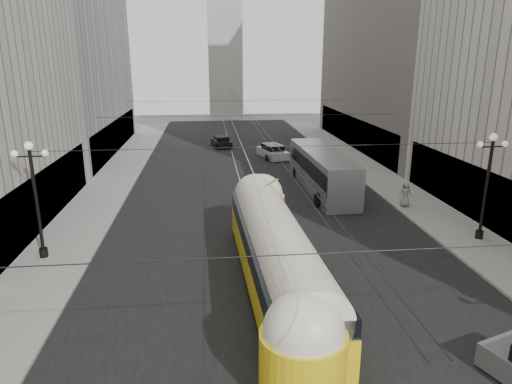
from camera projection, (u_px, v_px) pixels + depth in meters
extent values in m
cube|color=black|center=(249.00, 184.00, 40.11)|extent=(20.00, 85.00, 0.02)
cube|color=gray|center=(117.00, 176.00, 42.21)|extent=(4.00, 72.00, 0.15)
cube|color=gray|center=(368.00, 170.00, 44.64)|extent=(4.00, 72.00, 0.15)
cube|color=gray|center=(241.00, 184.00, 40.03)|extent=(0.12, 85.00, 0.04)
cube|color=gray|center=(258.00, 183.00, 40.18)|extent=(0.12, 85.00, 0.04)
cube|color=black|center=(49.00, 194.00, 30.01)|extent=(0.10, 18.00, 3.60)
cube|color=#999999|center=(50.00, 25.00, 48.92)|extent=(12.00, 28.00, 28.00)
cube|color=black|center=(117.00, 135.00, 52.91)|extent=(0.10, 25.20, 3.60)
cube|color=black|center=(469.00, 190.00, 30.95)|extent=(0.10, 18.00, 3.60)
cube|color=#514C47|center=(409.00, 9.00, 52.41)|extent=(12.00, 32.00, 32.00)
cube|color=black|center=(352.00, 131.00, 55.76)|extent=(0.10, 28.80, 3.60)
cube|color=#B2AFA8|center=(225.00, 50.00, 82.05)|extent=(6.00, 6.00, 24.00)
cylinder|color=black|center=(37.00, 205.00, 24.11)|extent=(0.18, 0.18, 6.00)
cylinder|color=black|center=(44.00, 252.00, 24.88)|extent=(0.44, 0.44, 0.50)
cylinder|color=black|center=(30.00, 156.00, 23.37)|extent=(1.60, 0.08, 0.08)
sphere|color=white|center=(29.00, 146.00, 23.22)|extent=(0.44, 0.44, 0.44)
sphere|color=white|center=(14.00, 154.00, 23.26)|extent=(0.36, 0.36, 0.36)
sphere|color=white|center=(45.00, 153.00, 23.41)|extent=(0.36, 0.36, 0.36)
cylinder|color=black|center=(486.00, 191.00, 26.66)|extent=(0.18, 0.18, 6.00)
cylinder|color=black|center=(479.00, 234.00, 27.44)|extent=(0.44, 0.44, 0.50)
cylinder|color=black|center=(492.00, 147.00, 25.93)|extent=(1.60, 0.08, 0.08)
sphere|color=white|center=(494.00, 137.00, 25.77)|extent=(0.44, 0.44, 0.44)
sphere|color=white|center=(480.00, 144.00, 25.81)|extent=(0.36, 0.36, 0.36)
sphere|color=white|center=(505.00, 144.00, 25.96)|extent=(0.36, 0.36, 0.36)
cylinder|color=black|center=(354.00, 252.00, 11.22)|extent=(25.00, 0.03, 0.03)
cylinder|color=black|center=(273.00, 147.00, 24.58)|extent=(25.00, 0.03, 0.03)
cylinder|color=black|center=(249.00, 116.00, 37.94)|extent=(25.00, 0.03, 0.03)
cylinder|color=black|center=(238.00, 101.00, 51.30)|extent=(25.00, 0.03, 0.03)
cylinder|color=black|center=(245.00, 113.00, 41.81)|extent=(0.03, 72.00, 0.03)
cylinder|color=black|center=(250.00, 113.00, 41.85)|extent=(0.03, 72.00, 0.03)
cube|color=yellow|center=(276.00, 267.00, 21.47)|extent=(3.25, 15.03, 1.81)
cube|color=black|center=(275.00, 284.00, 21.71)|extent=(3.24, 14.58, 0.32)
cube|color=black|center=(276.00, 244.00, 21.14)|extent=(3.26, 14.80, 0.91)
cylinder|color=silver|center=(276.00, 238.00, 21.05)|extent=(2.92, 14.79, 2.46)
cylinder|color=yellow|center=(302.00, 367.00, 14.39)|extent=(2.78, 2.78, 2.46)
sphere|color=silver|center=(304.00, 331.00, 14.03)|extent=(2.56, 2.56, 2.56)
cylinder|color=yellow|center=(262.00, 214.00, 28.49)|extent=(2.78, 2.78, 2.46)
sphere|color=silver|center=(262.00, 194.00, 28.13)|extent=(2.56, 2.56, 2.56)
cube|color=#939598|center=(322.00, 171.00, 37.64)|extent=(2.95, 12.94, 3.22)
cube|color=black|center=(322.00, 164.00, 37.49)|extent=(2.96, 12.49, 1.18)
cube|color=black|center=(344.00, 187.00, 31.43)|extent=(2.47, 0.15, 1.50)
cylinder|color=black|center=(317.00, 200.00, 33.70)|extent=(0.30, 1.07, 1.07)
cylinder|color=black|center=(353.00, 199.00, 33.97)|extent=(0.30, 1.07, 1.07)
cylinder|color=black|center=(295.00, 172.00, 41.94)|extent=(0.30, 1.07, 1.07)
cylinder|color=black|center=(324.00, 171.00, 42.21)|extent=(0.30, 1.07, 1.07)
cylinder|color=black|center=(503.00, 362.00, 16.01)|extent=(0.22, 0.70, 0.70)
cube|color=silver|center=(273.00, 153.00, 50.32)|extent=(3.15, 5.15, 0.85)
cube|color=black|center=(273.00, 148.00, 50.15)|extent=(2.36, 3.00, 0.80)
cylinder|color=black|center=(266.00, 158.00, 48.72)|extent=(0.22, 0.68, 0.68)
cylinder|color=black|center=(283.00, 158.00, 48.90)|extent=(0.22, 0.68, 0.68)
cylinder|color=black|center=(263.00, 152.00, 51.83)|extent=(0.22, 0.68, 0.68)
cylinder|color=black|center=(278.00, 152.00, 52.01)|extent=(0.22, 0.68, 0.68)
cube|color=black|center=(221.00, 143.00, 56.70)|extent=(2.59, 4.51, 0.75)
cube|color=black|center=(221.00, 139.00, 56.55)|extent=(1.99, 2.60, 0.71)
cylinder|color=black|center=(215.00, 147.00, 55.29)|extent=(0.22, 0.60, 0.60)
cylinder|color=black|center=(228.00, 146.00, 55.45)|extent=(0.22, 0.60, 0.60)
cylinder|color=black|center=(215.00, 142.00, 58.04)|extent=(0.22, 0.60, 0.60)
cylinder|color=black|center=(227.00, 142.00, 58.20)|extent=(0.22, 0.60, 0.60)
imported|color=gray|center=(405.00, 194.00, 33.19)|extent=(0.97, 0.66, 1.88)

